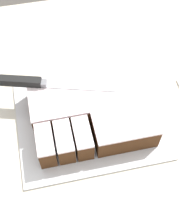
# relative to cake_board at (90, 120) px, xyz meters

# --- Properties ---
(ground_plane) EXTENTS (8.00, 8.00, 0.00)m
(ground_plane) POSITION_rel_cake_board_xyz_m (0.08, -0.02, -0.92)
(ground_plane) COLOR #4C4742
(countertop) EXTENTS (1.40, 1.10, 0.92)m
(countertop) POSITION_rel_cake_board_xyz_m (0.08, -0.02, -0.46)
(countertop) COLOR beige
(countertop) RESTS_ON ground_plane
(cake_board) EXTENTS (0.39, 0.32, 0.01)m
(cake_board) POSITION_rel_cake_board_xyz_m (0.00, 0.00, 0.00)
(cake_board) COLOR silver
(cake_board) RESTS_ON countertop
(cake) EXTENTS (0.30, 0.24, 0.07)m
(cake) POSITION_rel_cake_board_xyz_m (0.00, 0.00, 0.04)
(cake) COLOR #472814
(cake) RESTS_ON cake_board
(knife) EXTENTS (0.31, 0.11, 0.02)m
(knife) POSITION_rel_cake_board_xyz_m (-0.14, 0.09, 0.08)
(knife) COLOR silver
(knife) RESTS_ON cake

